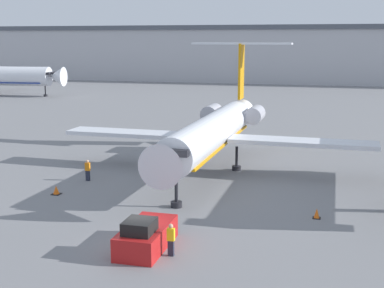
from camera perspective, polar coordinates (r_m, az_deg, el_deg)
ground_plane at (r=30.83m, az=-5.76°, el=-10.76°), size 600.00×600.00×0.00m
terminal_building at (r=147.13m, az=11.09°, el=9.41°), size 180.00×16.80×15.09m
airplane_main at (r=46.77m, az=2.38°, el=1.55°), size 27.61×27.54×11.10m
pushback_tug at (r=30.15m, az=-4.92°, el=-9.72°), size 2.23×4.84×1.99m
worker_near_tug at (r=29.06m, az=-2.26°, el=-10.09°), size 0.40×0.25×1.80m
worker_by_wing at (r=44.78m, az=-11.07°, el=-2.71°), size 0.40×0.24×1.75m
traffic_cone_left at (r=41.52m, az=-14.29°, el=-4.79°), size 0.67×0.67×0.68m
traffic_cone_right at (r=35.95m, az=13.16°, el=-7.24°), size 0.52×0.52×0.67m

